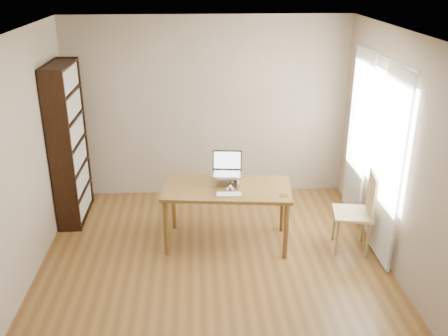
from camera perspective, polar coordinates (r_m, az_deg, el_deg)
room at (r=5.06m, az=-0.80°, el=0.04°), size 4.04×4.54×2.64m
bookshelf at (r=6.79m, az=-17.32°, el=2.64°), size 0.30×0.90×2.10m
curtains at (r=6.20m, az=16.60°, el=2.05°), size 0.03×1.90×2.25m
desk at (r=5.99m, az=0.35°, el=-2.99°), size 1.59×0.91×0.75m
laptop_stand at (r=5.99m, az=0.31°, el=-1.18°), size 0.32×0.25×0.13m
laptop at (r=6.00m, az=0.27°, el=0.03°), size 0.38×0.33×0.25m
keyboard at (r=5.75m, az=0.59°, el=-3.04°), size 0.31×0.14×0.02m
coaster at (r=5.79m, az=6.83°, el=-3.10°), size 0.11×0.11×0.01m
cat at (r=6.03m, az=0.54°, el=-1.29°), size 0.22×0.47×0.13m
chair at (r=6.13m, az=15.21°, el=-4.50°), size 0.50×0.50×0.99m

